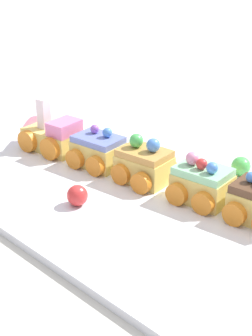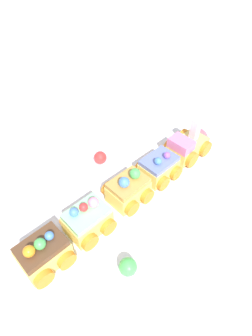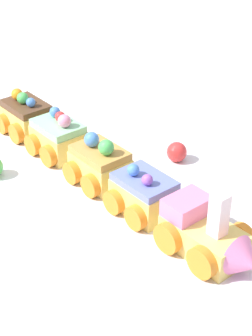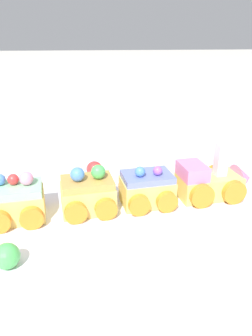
# 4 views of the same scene
# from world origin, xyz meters

# --- Properties ---
(ground_plane) EXTENTS (10.00, 10.00, 0.00)m
(ground_plane) POSITION_xyz_m (0.00, 0.00, 0.00)
(ground_plane) COLOR beige
(display_board) EXTENTS (0.76, 0.41, 0.01)m
(display_board) POSITION_xyz_m (0.00, 0.00, 0.01)
(display_board) COLOR white
(display_board) RESTS_ON ground_plane
(cake_train_locomotive) EXTENTS (0.13, 0.09, 0.09)m
(cake_train_locomotive) POSITION_xyz_m (0.19, -0.01, 0.04)
(cake_train_locomotive) COLOR #EACC66
(cake_train_locomotive) RESTS_ON display_board
(cake_car_blueberry) EXTENTS (0.09, 0.09, 0.07)m
(cake_car_blueberry) POSITION_xyz_m (0.08, -0.02, 0.04)
(cake_car_blueberry) COLOR #EACC66
(cake_car_blueberry) RESTS_ON display_board
(cake_car_caramel) EXTENTS (0.09, 0.09, 0.07)m
(cake_car_caramel) POSITION_xyz_m (-0.02, -0.03, 0.04)
(cake_car_caramel) COLOR #EACC66
(cake_car_caramel) RESTS_ON display_board
(cake_car_mint) EXTENTS (0.09, 0.09, 0.07)m
(cake_car_mint) POSITION_xyz_m (-0.12, -0.05, 0.04)
(cake_car_mint) COLOR #EACC66
(cake_car_mint) RESTS_ON display_board
(cake_car_chocolate) EXTENTS (0.09, 0.09, 0.07)m
(cake_car_chocolate) POSITION_xyz_m (-0.21, -0.06, 0.04)
(cake_car_chocolate) COLOR #EACC66
(cake_car_chocolate) RESTS_ON display_board
(gumball_red) EXTENTS (0.03, 0.03, 0.03)m
(gumball_red) POSITION_xyz_m (-0.01, 0.09, 0.03)
(gumball_red) COLOR red
(gumball_red) RESTS_ON display_board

